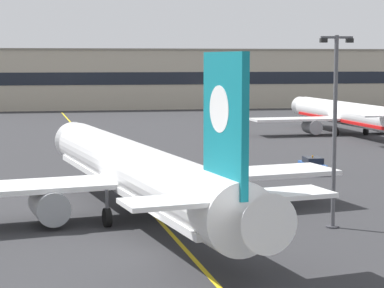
# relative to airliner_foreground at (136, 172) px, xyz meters

# --- Properties ---
(ground_plane) EXTENTS (400.00, 400.00, 0.00)m
(ground_plane) POSITION_rel_airliner_foreground_xyz_m (0.27, -9.75, -3.37)
(ground_plane) COLOR #2D2D30
(taxiway_centreline) EXTENTS (11.06, 179.70, 0.01)m
(taxiway_centreline) POSITION_rel_airliner_foreground_xyz_m (0.27, 20.25, -3.37)
(taxiway_centreline) COLOR yellow
(taxiway_centreline) RESTS_ON ground
(airliner_foreground) EXTENTS (32.32, 41.24, 11.65)m
(airliner_foreground) POSITION_rel_airliner_foreground_xyz_m (0.00, 0.00, 0.00)
(airliner_foreground) COLOR white
(airliner_foreground) RESTS_ON ground
(airliner_background) EXTENTS (29.52, 38.04, 10.67)m
(airliner_background) POSITION_rel_airliner_foreground_xyz_m (37.39, 54.09, -0.28)
(airliner_background) COLOR white
(airliner_background) RESTS_ON ground
(apron_lamp_post) EXTENTS (2.24, 0.90, 12.87)m
(apron_lamp_post) POSITION_rel_airliner_foreground_xyz_m (12.80, -5.11, 3.37)
(apron_lamp_post) COLOR #515156
(apron_lamp_post) RESTS_ON ground
(service_car_second) EXTENTS (2.13, 4.27, 1.79)m
(service_car_second) POSITION_rel_airliner_foreground_xyz_m (19.47, 18.09, -2.60)
(service_car_second) COLOR #2351A8
(service_car_second) RESTS_ON ground
(safety_cone_by_nose_gear) EXTENTS (0.44, 0.44, 0.55)m
(safety_cone_by_nose_gear) POSITION_rel_airliner_foreground_xyz_m (0.05, 16.67, -3.11)
(safety_cone_by_nose_gear) COLOR orange
(safety_cone_by_nose_gear) RESTS_ON ground
(terminal_building) EXTENTS (148.03, 12.40, 13.84)m
(terminal_building) POSITION_rel_airliner_foreground_xyz_m (1.97, 120.70, 3.56)
(terminal_building) COLOR #B2A893
(terminal_building) RESTS_ON ground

